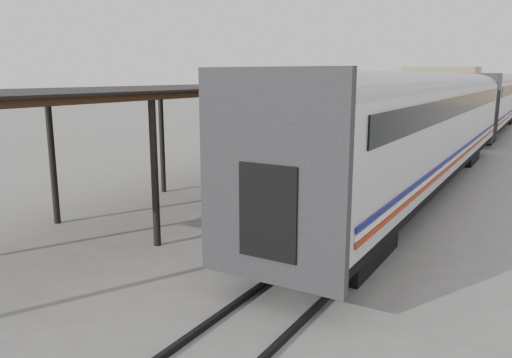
{
  "coord_description": "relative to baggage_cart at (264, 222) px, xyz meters",
  "views": [
    {
      "loc": [
        7.51,
        -11.73,
        4.51
      ],
      "look_at": [
        0.62,
        -0.07,
        1.7
      ],
      "focal_mm": 35.0,
      "sensor_mm": 36.0,
      "label": 1
    }
  ],
  "objects": [
    {
      "name": "porter",
      "position": [
        0.07,
        -0.65,
        1.05
      ],
      "size": [
        0.6,
        0.72,
        1.68
      ],
      "primitive_type": "imported",
      "rotation": [
        0.0,
        0.0,
        1.18
      ],
      "color": "navy",
      "rests_on": "baggage_cart"
    },
    {
      "name": "baggage_cart",
      "position": [
        0.0,
        0.0,
        0.0
      ],
      "size": [
        1.49,
        2.52,
        0.86
      ],
      "rotation": [
        0.0,
        0.0,
        0.1
      ],
      "color": "brown",
      "rests_on": "ground"
    },
    {
      "name": "rails",
      "position": [
        2.07,
        34.53,
        -0.59
      ],
      "size": [
        1.54,
        150.0,
        0.12
      ],
      "color": "black",
      "rests_on": "ground"
    },
    {
      "name": "ground",
      "position": [
        -1.13,
        0.53,
        -0.65
      ],
      "size": [
        160.0,
        160.0,
        0.0
      ],
      "primitive_type": "plane",
      "color": "slate",
      "rests_on": "ground"
    },
    {
      "name": "pedestrian",
      "position": [
        -4.91,
        17.07,
        0.25
      ],
      "size": [
        1.07,
        0.49,
        1.8
      ],
      "primitive_type": "imported",
      "rotation": [
        0.0,
        0.0,
        3.09
      ],
      "color": "black",
      "rests_on": "ground"
    },
    {
      "name": "suitcase_stack",
      "position": [
        -0.09,
        0.36,
        0.42
      ],
      "size": [
        1.2,
        1.19,
        0.6
      ],
      "rotation": [
        0.0,
        0.0,
        0.1
      ],
      "color": "#3E3E40",
      "rests_on": "baggage_cart"
    },
    {
      "name": "canopy",
      "position": [
        -4.53,
        24.53,
        3.36
      ],
      "size": [
        4.9,
        64.3,
        4.15
      ],
      "color": "#422B19",
      "rests_on": "ground"
    },
    {
      "name": "train",
      "position": [
        2.06,
        34.32,
        2.04
      ],
      "size": [
        3.45,
        76.01,
        4.01
      ],
      "color": "silver",
      "rests_on": "ground"
    },
    {
      "name": "luggage_tug",
      "position": [
        -3.83,
        19.1,
        0.04
      ],
      "size": [
        1.34,
        1.86,
        1.5
      ],
      "rotation": [
        0.0,
        0.0,
        -0.2
      ],
      "color": "#9B270E",
      "rests_on": "ground"
    },
    {
      "name": "building_left",
      "position": [
        -11.13,
        82.53,
        2.35
      ],
      "size": [
        12.0,
        8.0,
        6.0
      ],
      "primitive_type": "cube",
      "color": "tan",
      "rests_on": "ground"
    }
  ]
}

